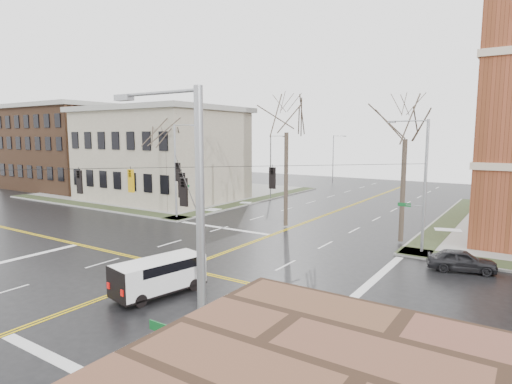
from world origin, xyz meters
The scene contains 17 objects.
ground centered at (0.00, 0.00, 0.00)m, with size 120.00×120.00×0.00m, color black.
sidewalks centered at (0.00, 0.00, 0.08)m, with size 80.00×80.00×0.17m.
road_markings centered at (0.00, 0.00, 0.01)m, with size 100.00×100.00×0.01m.
civic_building_a centered at (-22.00, 20.00, 5.50)m, with size 18.00×14.00×11.00m, color gray.
civic_building_b centered at (-42.00, 22.00, 6.00)m, with size 18.00×16.00×12.00m, color brown.
signal_pole_ne centered at (11.32, 11.50, 4.95)m, with size 2.75×0.22×9.00m.
signal_pole_nw centered at (-11.32, 11.50, 4.95)m, with size 2.75×0.22×9.00m.
signal_pole_se centered at (11.32, -11.50, 4.95)m, with size 2.75×0.22×9.00m.
span_wires centered at (0.00, 0.00, 6.20)m, with size 23.02×23.02×0.03m.
traffic_signals centered at (0.00, -0.67, 5.45)m, with size 8.21×8.26×1.30m.
streetlight_north_a centered at (-10.65, 28.00, 4.47)m, with size 2.30×0.20×8.00m.
streetlight_north_b centered at (-10.65, 48.00, 4.47)m, with size 2.30×0.20×8.00m.
cargo_van centered at (2.04, -3.62, 1.07)m, with size 2.80×5.04×1.82m.
parked_car_a centered at (14.34, 8.83, 0.66)m, with size 1.56×3.88×1.32m, color black.
tree_nw_far centered at (-14.23, 13.18, 7.36)m, with size 4.00×4.00×10.15m.
tree_nw_near centered at (-0.56, 13.85, 8.87)m, with size 4.00×4.00×12.27m.
tree_ne centered at (9.50, 13.69, 8.32)m, with size 4.00×4.00×11.49m.
Camera 1 is at (17.71, -18.66, 8.08)m, focal length 30.00 mm.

